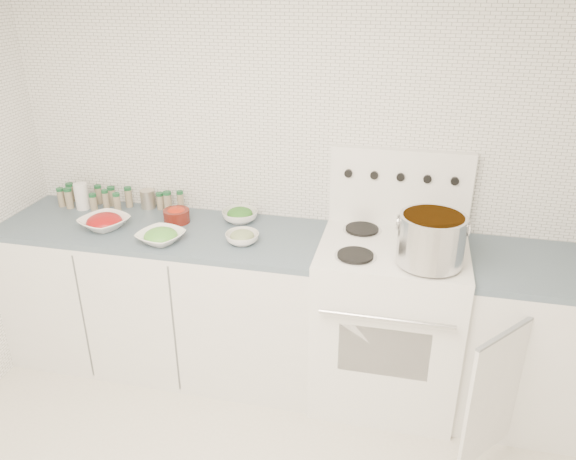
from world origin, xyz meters
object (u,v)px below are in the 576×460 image
object	(u,v)px
stock_pot	(431,237)
stove	(388,316)
bowl_tomato	(104,222)
bowl_snowpea	(161,236)

from	to	relation	value
stock_pot	stove	bearing A→B (deg)	134.62
bowl_tomato	bowl_snowpea	distance (m)	0.40
bowl_tomato	bowl_snowpea	size ratio (longest dim) A/B	1.13
stove	bowl_snowpea	xyz separation A→B (m)	(-1.22, -0.17, 0.44)
stove	stock_pot	bearing A→B (deg)	-45.38
stock_pot	bowl_tomato	xyz separation A→B (m)	(-1.78, 0.11, -0.14)
stove	bowl_snowpea	world-z (taller)	stove
stove	bowl_snowpea	bearing A→B (deg)	-172.16
stock_pot	bowl_snowpea	size ratio (longest dim) A/B	1.15
stove	bowl_tomato	bearing A→B (deg)	-177.56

